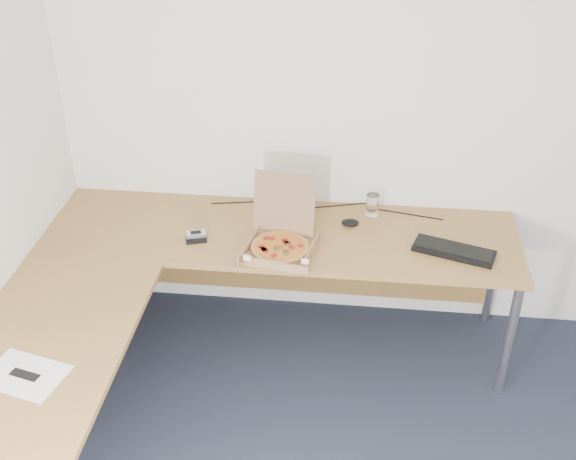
# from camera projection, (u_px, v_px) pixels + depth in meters

# --- Properties ---
(room_shell) EXTENTS (3.50, 3.50, 2.50)m
(room_shell) POSITION_uv_depth(u_px,v_px,m) (383.00, 335.00, 2.30)
(room_shell) COLOR white
(room_shell) RESTS_ON ground
(desk) EXTENTS (2.50, 2.20, 0.73)m
(desk) POSITION_uv_depth(u_px,v_px,m) (205.00, 279.00, 3.49)
(desk) COLOR #A7753C
(desk) RESTS_ON ground
(pizza_box) EXTENTS (0.33, 0.38, 0.34)m
(pizza_box) POSITION_uv_depth(u_px,v_px,m) (280.00, 243.00, 3.64)
(pizza_box) COLOR #AD7D59
(pizza_box) RESTS_ON desk
(drinking_glass) EXTENTS (0.07, 0.07, 0.12)m
(drinking_glass) POSITION_uv_depth(u_px,v_px,m) (372.00, 205.00, 3.92)
(drinking_glass) COLOR silver
(drinking_glass) RESTS_ON desk
(keyboard) EXTENTS (0.43, 0.26, 0.03)m
(keyboard) POSITION_uv_depth(u_px,v_px,m) (454.00, 251.00, 3.63)
(keyboard) COLOR black
(keyboard) RESTS_ON desk
(mouse) EXTENTS (0.11, 0.09, 0.03)m
(mouse) POSITION_uv_depth(u_px,v_px,m) (350.00, 223.00, 3.85)
(mouse) COLOR black
(mouse) RESTS_ON desk
(wallet) EXTENTS (0.13, 0.11, 0.02)m
(wallet) POSITION_uv_depth(u_px,v_px,m) (196.00, 238.00, 3.74)
(wallet) COLOR black
(wallet) RESTS_ON desk
(phone) EXTENTS (0.11, 0.08, 0.02)m
(phone) POSITION_uv_depth(u_px,v_px,m) (196.00, 234.00, 3.73)
(phone) COLOR #B2B5BA
(phone) RESTS_ON wallet
(paper_sheet) EXTENTS (0.37, 0.30, 0.00)m
(paper_sheet) POSITION_uv_depth(u_px,v_px,m) (25.00, 375.00, 2.88)
(paper_sheet) COLOR white
(paper_sheet) RESTS_ON desk
(cable_bundle) EXTENTS (0.63, 0.13, 0.01)m
(cable_bundle) POSITION_uv_depth(u_px,v_px,m) (321.00, 207.00, 4.02)
(cable_bundle) COLOR black
(cable_bundle) RESTS_ON desk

